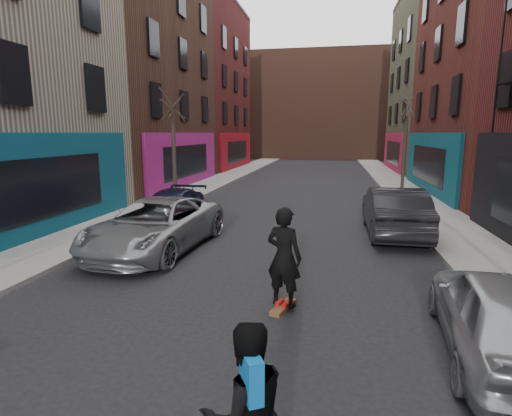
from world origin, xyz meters
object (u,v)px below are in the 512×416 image
at_px(tree_left_far, 173,135).
at_px(parked_right_end, 394,211).
at_px(tree_right_far, 406,132).
at_px(parked_left_end, 171,208).
at_px(parked_right_far, 503,315).
at_px(parked_left_far, 156,225).
at_px(skateboard, 283,307).
at_px(pedestrian, 246,411).
at_px(skateboarder, 284,257).

distance_m(tree_left_far, parked_right_end, 11.96).
relative_size(tree_right_far, parked_right_end, 1.35).
distance_m(tree_left_far, parked_left_end, 6.53).
bearing_deg(parked_right_end, parked_right_far, 93.48).
distance_m(parked_left_far, parked_right_far, 9.02).
bearing_deg(tree_right_far, parked_right_end, -100.41).
bearing_deg(parked_left_far, tree_left_far, 112.82).
bearing_deg(skateboard, parked_right_end, 85.26).
bearing_deg(parked_right_end, pedestrian, 74.93).
bearing_deg(pedestrian, skateboard, -117.49).
bearing_deg(parked_left_end, parked_left_far, -75.45).
bearing_deg(parked_left_far, parked_left_end, 109.80).
xyz_separation_m(parked_left_end, parked_right_far, (8.73, -7.84, 0.07)).
relative_size(parked_right_end, skateboarder, 2.52).
xyz_separation_m(skateboarder, pedestrian, (0.15, -4.19, -0.20)).
height_order(parked_left_end, pedestrian, pedestrian).
height_order(tree_left_far, parked_right_far, tree_left_far).
relative_size(skateboard, pedestrian, 0.45).
bearing_deg(parked_right_end, parked_left_end, -0.50).
relative_size(tree_right_far, parked_left_far, 1.23).
distance_m(tree_left_far, skateboard, 14.66).
bearing_deg(skateboard, pedestrian, -68.60).
height_order(skateboarder, pedestrian, skateboarder).
bearing_deg(skateboarder, pedestrian, 111.40).
bearing_deg(parked_left_end, parked_right_far, -43.02).
bearing_deg(parked_right_far, skateboarder, -11.52).
height_order(tree_right_far, skateboard, tree_right_far).
relative_size(tree_left_far, parked_left_end, 1.44).
bearing_deg(skateboarder, tree_left_far, -40.03).
bearing_deg(parked_right_far, tree_right_far, -88.83).
bearing_deg(pedestrian, skateboarder, -117.49).
relative_size(parked_left_far, skateboarder, 2.77).
distance_m(parked_right_far, skateboard, 3.77).
bearing_deg(tree_right_far, skateboarder, -105.68).
bearing_deg(pedestrian, tree_right_far, -132.01).
bearing_deg(skateboarder, parked_left_end, -32.96).
height_order(tree_left_far, skateboard, tree_left_far).
bearing_deg(pedestrian, parked_left_end, -93.45).
xyz_separation_m(tree_left_far, parked_right_end, (10.27, -5.58, -2.55)).
relative_size(skateboarder, pedestrian, 1.12).
distance_m(parked_left_end, skateboard, 8.52).
bearing_deg(tree_left_far, skateboard, -59.42).
bearing_deg(skateboarder, skateboard, -0.00).
xyz_separation_m(parked_right_far, skateboarder, (-3.54, 1.11, 0.37)).
bearing_deg(parked_right_end, skateboard, 65.49).
height_order(tree_right_far, skateboarder, tree_right_far).
relative_size(parked_right_far, parked_right_end, 0.85).
height_order(parked_left_far, parked_right_far, parked_left_far).
distance_m(parked_left_far, skateboarder, 5.47).
height_order(parked_right_end, skateboarder, skateboarder).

